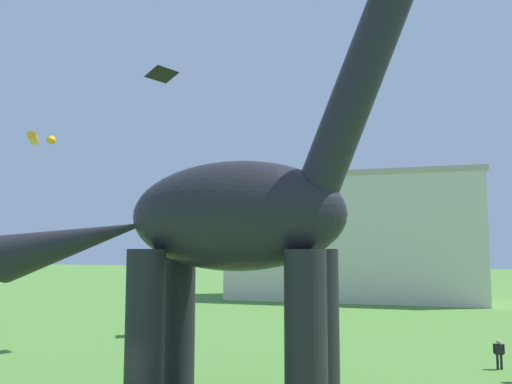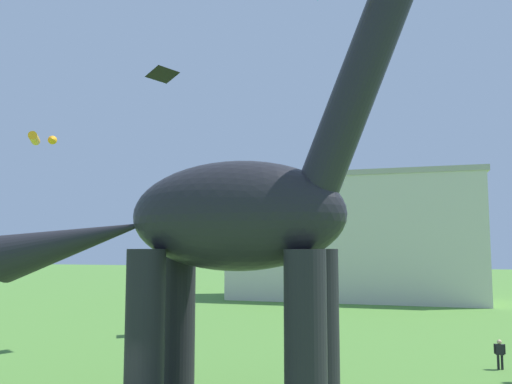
# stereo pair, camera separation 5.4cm
# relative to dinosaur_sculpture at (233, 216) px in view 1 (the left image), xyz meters

# --- Properties ---
(dinosaur_sculpture) EXTENTS (15.93, 3.37, 16.65)m
(dinosaur_sculpture) POSITION_rel_dinosaur_sculpture_xyz_m (0.00, 0.00, 0.00)
(dinosaur_sculpture) COLOR black
(dinosaur_sculpture) RESTS_ON ground_plane
(person_watching_child) EXTENTS (0.45, 0.20, 1.22)m
(person_watching_child) POSITION_rel_dinosaur_sculpture_xyz_m (8.53, 9.29, -5.28)
(person_watching_child) COLOR black
(person_watching_child) RESTS_ON ground_plane
(kite_mid_right) EXTENTS (1.58, 1.82, 0.42)m
(kite_mid_right) POSITION_rel_dinosaur_sculpture_xyz_m (-7.33, 9.41, 8.18)
(kite_mid_right) COLOR black
(kite_near_low) EXTENTS (2.53, 2.40, 0.71)m
(kite_near_low) POSITION_rel_dinosaur_sculpture_xyz_m (-23.24, 19.17, 7.61)
(kite_near_low) COLOR orange
(kite_far_left) EXTENTS (2.00, 1.94, 0.31)m
(kite_far_left) POSITION_rel_dinosaur_sculpture_xyz_m (-7.35, 13.78, 0.50)
(kite_far_left) COLOR red
(background_building_block) EXTENTS (24.12, 8.44, 12.05)m
(background_building_block) POSITION_rel_dinosaur_sculpture_xyz_m (-0.68, 37.00, 0.02)
(background_building_block) COLOR beige
(background_building_block) RESTS_ON ground_plane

